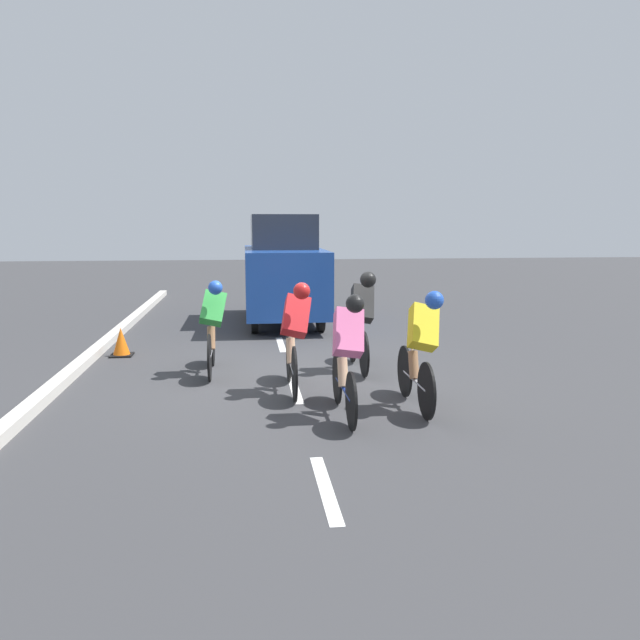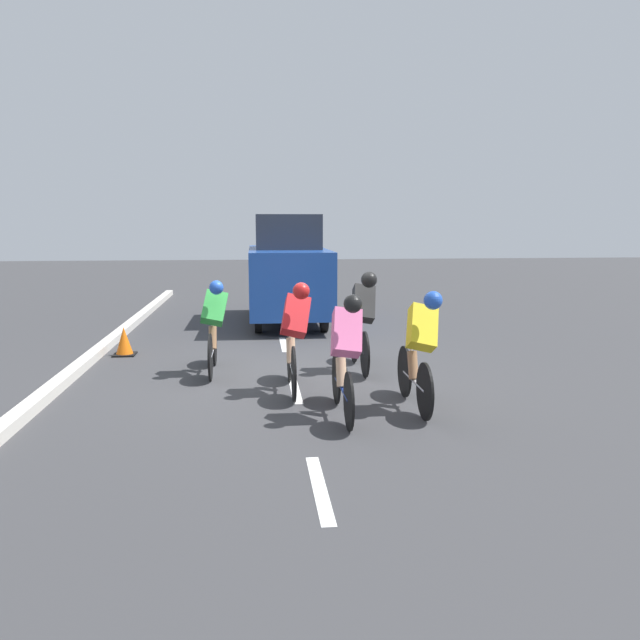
{
  "view_description": "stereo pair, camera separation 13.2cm",
  "coord_description": "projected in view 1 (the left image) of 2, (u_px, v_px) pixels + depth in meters",
  "views": [
    {
      "loc": [
        0.65,
        9.04,
        2.23
      ],
      "look_at": [
        -0.34,
        0.86,
        0.95
      ],
      "focal_mm": 35.0,
      "sensor_mm": 36.0,
      "label": 1
    },
    {
      "loc": [
        0.52,
        9.06,
        2.23
      ],
      "look_at": [
        -0.34,
        0.86,
        0.95
      ],
      "focal_mm": 35.0,
      "sensor_mm": 36.0,
      "label": 2
    }
  ],
  "objects": [
    {
      "name": "cyclist_red",
      "position": [
        294.0,
        335.0,
        8.22
      ],
      "size": [
        0.43,
        1.75,
        1.49
      ],
      "color": "black",
      "rests_on": "ground"
    },
    {
      "name": "curb",
      "position": [
        48.0,
        392.0,
        8.05
      ],
      "size": [
        0.2,
        23.64,
        0.14
      ],
      "primitive_type": "cube",
      "color": "beige",
      "rests_on": "ground"
    },
    {
      "name": "traffic_cone",
      "position": [
        121.0,
        342.0,
        10.56
      ],
      "size": [
        0.36,
        0.36,
        0.49
      ],
      "color": "black",
      "rests_on": "ground"
    },
    {
      "name": "lane_stripe_mid",
      "position": [
        295.0,
        389.0,
        8.44
      ],
      "size": [
        0.12,
        1.4,
        0.01
      ],
      "primitive_type": "cube",
      "color": "white",
      "rests_on": "ground"
    },
    {
      "name": "cyclist_black",
      "position": [
        361.0,
        318.0,
        9.44
      ],
      "size": [
        0.4,
        1.69,
        1.53
      ],
      "color": "black",
      "rests_on": "ground"
    },
    {
      "name": "support_car",
      "position": [
        283.0,
        270.0,
        14.04
      ],
      "size": [
        1.7,
        4.25,
        2.42
      ],
      "color": "black",
      "rests_on": "ground"
    },
    {
      "name": "cyclist_yellow",
      "position": [
        421.0,
        347.0,
        7.46
      ],
      "size": [
        0.43,
        1.64,
        1.47
      ],
      "color": "black",
      "rests_on": "ground"
    },
    {
      "name": "lane_stripe_far",
      "position": [
        281.0,
        344.0,
        11.58
      ],
      "size": [
        0.12,
        1.4,
        0.01
      ],
      "primitive_type": "cube",
      "color": "white",
      "rests_on": "ground"
    },
    {
      "name": "ground_plane",
      "position": [
        290.0,
        375.0,
        9.29
      ],
      "size": [
        60.0,
        60.0,
        0.0
      ],
      "primitive_type": "plane",
      "color": "#38383A"
    },
    {
      "name": "lane_stripe_near",
      "position": [
        326.0,
        488.0,
        5.31
      ],
      "size": [
        0.12,
        1.4,
        0.01
      ],
      "primitive_type": "cube",
      "color": "white",
      "rests_on": "ground"
    },
    {
      "name": "cyclist_pink",
      "position": [
        347.0,
        353.0,
        7.12
      ],
      "size": [
        0.39,
        1.68,
        1.47
      ],
      "color": "black",
      "rests_on": "ground"
    },
    {
      "name": "cyclist_green",
      "position": [
        213.0,
        325.0,
        9.24
      ],
      "size": [
        0.42,
        1.69,
        1.42
      ],
      "color": "black",
      "rests_on": "ground"
    }
  ]
}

